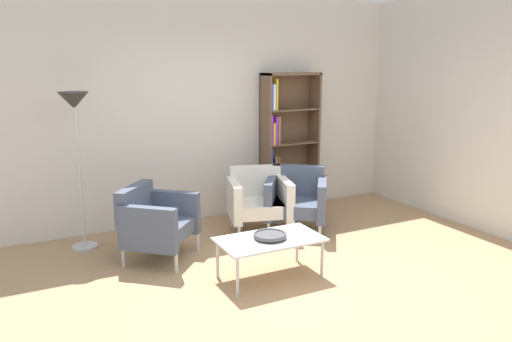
{
  "coord_description": "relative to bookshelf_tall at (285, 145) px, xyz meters",
  "views": [
    {
      "loc": [
        -2.32,
        -3.61,
        2.06
      ],
      "look_at": [
        -0.07,
        0.84,
        0.95
      ],
      "focal_mm": 34.88,
      "sensor_mm": 36.0,
      "label": 1
    }
  ],
  "objects": [
    {
      "name": "plaster_back_panel",
      "position": [
        -1.09,
        0.21,
        0.52
      ],
      "size": [
        6.4,
        0.12,
        2.9
      ],
      "primitive_type": "cube",
      "color": "silver",
      "rests_on": "ground_plane"
    },
    {
      "name": "armchair_corner_red",
      "position": [
        -0.33,
        -0.86,
        -0.51
      ],
      "size": [
        0.95,
        0.93,
        0.78
      ],
      "rotation": [
        0.0,
        0.0,
        -0.62
      ],
      "color": "#4C566B",
      "rests_on": "ground_plane"
    },
    {
      "name": "decorative_bowl",
      "position": [
        -1.26,
        -1.91,
        -0.49
      ],
      "size": [
        0.32,
        0.32,
        0.05
      ],
      "color": "#4C4C51",
      "rests_on": "coffee_table_low"
    },
    {
      "name": "ground_plane",
      "position": [
        -1.09,
        -2.25,
        -0.93
      ],
      "size": [
        8.32,
        8.32,
        0.0
      ],
      "primitive_type": "plane",
      "color": "tan"
    },
    {
      "name": "bookshelf_tall",
      "position": [
        0.0,
        0.0,
        0.0
      ],
      "size": [
        0.8,
        0.3,
        1.9
      ],
      "color": "brown",
      "rests_on": "ground_plane"
    },
    {
      "name": "plaster_right_partition",
      "position": [
        1.77,
        -1.65,
        0.52
      ],
      "size": [
        0.12,
        5.2,
        2.9
      ],
      "primitive_type": "cube",
      "color": "silver",
      "rests_on": "ground_plane"
    },
    {
      "name": "armchair_spare_guest",
      "position": [
        -0.75,
        -0.67,
        -0.51
      ],
      "size": [
        0.86,
        0.82,
        0.78
      ],
      "rotation": [
        0.0,
        0.0,
        -0.28
      ],
      "color": "white",
      "rests_on": "ground_plane"
    },
    {
      "name": "armchair_by_bookshelf",
      "position": [
        -2.11,
        -0.93,
        -0.51
      ],
      "size": [
        0.94,
        0.95,
        0.78
      ],
      "rotation": [
        0.0,
        0.0,
        0.85
      ],
      "color": "#4C566B",
      "rests_on": "ground_plane"
    },
    {
      "name": "coffee_table_low",
      "position": [
        -1.26,
        -1.91,
        -0.56
      ],
      "size": [
        1.0,
        0.56,
        0.4
      ],
      "color": "silver",
      "rests_on": "ground_plane"
    },
    {
      "name": "floor_lamp_torchiere",
      "position": [
        -2.75,
        -0.27,
        0.52
      ],
      "size": [
        0.32,
        0.32,
        1.74
      ],
      "color": "silver",
      "rests_on": "ground_plane"
    }
  ]
}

